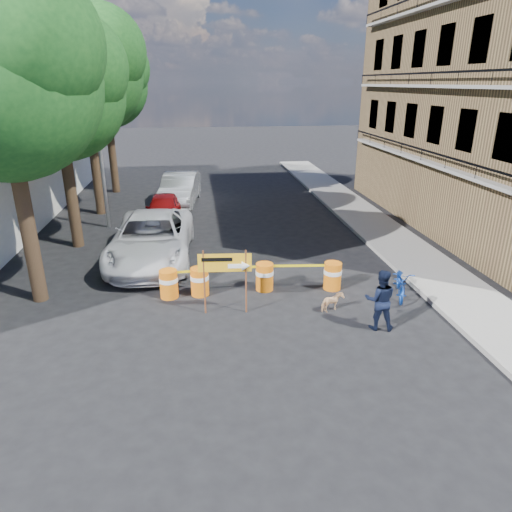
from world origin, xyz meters
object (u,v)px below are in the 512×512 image
object	(u,v)px
sedan_silver	(180,189)
suv_white	(152,238)
barrel_mid_left	(200,281)
sedan_red	(164,208)
barrel_far_left	(169,283)
dog	(332,302)
detour_sign	(232,267)
pedestrian	(380,300)
barrel_far_right	(333,275)
barrel_mid_right	(265,276)
bicycle	(403,269)

from	to	relation	value
sedan_silver	suv_white	bearing A→B (deg)	-88.28
barrel_mid_left	sedan_red	distance (m)	8.54
barrel_far_left	dog	bearing A→B (deg)	-18.09
suv_white	dog	bearing A→B (deg)	-39.21
sedan_red	sedan_silver	world-z (taller)	sedan_silver
suv_white	sedan_silver	world-z (taller)	suv_white
detour_sign	pedestrian	distance (m)	4.14
barrel_far_right	dog	distance (m)	1.59
suv_white	barrel_mid_right	bearing A→B (deg)	-37.53
barrel_far_right	detour_sign	world-z (taller)	detour_sign
sedan_red	pedestrian	bearing A→B (deg)	-59.00
barrel_mid_right	suv_white	distance (m)	4.94
pedestrian	detour_sign	bearing A→B (deg)	-5.63
barrel_far_left	barrel_mid_right	xyz separation A→B (m)	(3.03, 0.17, 0.00)
pedestrian	barrel_far_left	bearing A→B (deg)	-10.68
barrel_far_right	sedan_red	distance (m)	10.31
barrel_far_right	dog	world-z (taller)	barrel_far_right
detour_sign	sedan_red	bearing A→B (deg)	109.34
barrel_far_left	barrel_mid_left	distance (m)	0.96
pedestrian	bicycle	distance (m)	2.31
barrel_far_left	detour_sign	distance (m)	2.47
barrel_mid_left	sedan_silver	distance (m)	11.91
barrel_mid_right	suv_white	world-z (taller)	suv_white
dog	sedan_silver	distance (m)	14.30
detour_sign	barrel_mid_left	bearing A→B (deg)	129.67
barrel_mid_left	bicycle	xyz separation A→B (m)	(6.21, -0.92, 0.44)
barrel_mid_right	barrel_far_right	bearing A→B (deg)	-5.57
dog	sedan_red	xyz separation A→B (m)	(-5.42, 10.00, 0.38)
barrel_mid_left	detour_sign	distance (m)	1.88
barrel_mid_right	sedan_silver	distance (m)	12.13
barrel_mid_right	detour_sign	bearing A→B (deg)	-128.36
detour_sign	suv_white	bearing A→B (deg)	124.75
sedan_red	dog	bearing A→B (deg)	-60.41
barrel_far_right	bicycle	xyz separation A→B (m)	(1.95, -0.82, 0.44)
barrel_mid_left	sedan_silver	world-z (taller)	sedan_silver
barrel_mid_left	barrel_mid_right	bearing A→B (deg)	3.16
barrel_far_left	sedan_red	distance (m)	8.47
barrel_mid_right	barrel_far_left	bearing A→B (deg)	-176.80
pedestrian	bicycle	bearing A→B (deg)	-114.03
bicycle	dog	distance (m)	2.57
barrel_mid_right	sedan_silver	world-z (taller)	sedan_silver
dog	suv_white	bearing A→B (deg)	25.94
sedan_red	detour_sign	bearing A→B (deg)	-74.28
barrel_mid_left	barrel_far_right	bearing A→B (deg)	-1.33
barrel_mid_left	detour_sign	size ratio (longest dim) A/B	0.46
sedan_red	barrel_mid_right	bearing A→B (deg)	-64.92
pedestrian	barrel_mid_right	bearing A→B (deg)	-32.08
pedestrian	sedan_silver	bearing A→B (deg)	-54.43
dog	barrel_far_right	bearing A→B (deg)	-38.94
barrel_far_left	suv_white	bearing A→B (deg)	102.97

